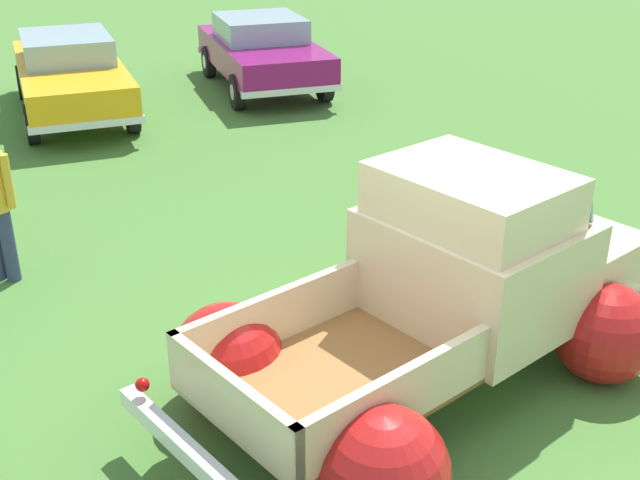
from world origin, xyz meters
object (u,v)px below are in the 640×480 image
(vintage_pickup_truck, at_px, (451,300))
(show_car_1, at_px, (70,72))
(show_car_2, at_px, (262,50))
(lane_cone_0, at_px, (445,202))

(vintage_pickup_truck, distance_m, show_car_1, 10.09)
(vintage_pickup_truck, height_order, show_car_1, vintage_pickup_truck)
(show_car_2, relative_size, lane_cone_0, 7.19)
(vintage_pickup_truck, bearing_deg, lane_cone_0, 41.64)
(lane_cone_0, bearing_deg, vintage_pickup_truck, -128.73)
(show_car_1, height_order, lane_cone_0, show_car_1)
(vintage_pickup_truck, relative_size, show_car_2, 1.07)
(vintage_pickup_truck, xyz_separation_m, show_car_1, (-0.56, 10.07, 0.03))
(vintage_pickup_truck, bearing_deg, show_car_1, 83.57)
(vintage_pickup_truck, height_order, show_car_2, vintage_pickup_truck)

